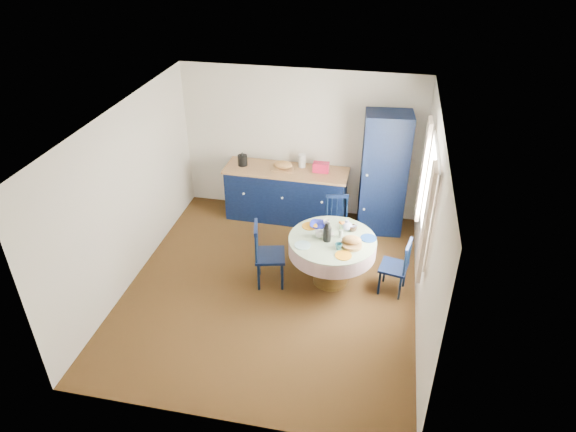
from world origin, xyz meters
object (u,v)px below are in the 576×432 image
Objects in this scene: kitchen_counter at (286,193)px; cobalt_bowl at (318,225)px; dining_table at (333,246)px; mug_c at (353,228)px; mug_d at (326,223)px; chair_left at (267,254)px; mug_a at (320,234)px; chair_right at (396,266)px; chair_far at (337,223)px; pantry_cabinet at (384,174)px; mug_b at (338,246)px.

cobalt_bowl is at bearing -60.00° from kitchen_counter.
mug_c is (0.24, 0.25, 0.16)m from dining_table.
mug_d is at bearing 170.25° from mug_c.
cobalt_bowl is (-0.25, 0.26, 0.15)m from dining_table.
mug_d is at bearing 113.56° from dining_table.
cobalt_bowl is at bearing -67.87° from chair_left.
dining_table is 9.87× the size of mug_a.
mug_c is at bearing -9.75° from mug_d.
chair_left is 0.96m from mug_d.
chair_right is (1.78, 0.15, -0.06)m from chair_left.
cobalt_bowl is (0.64, 0.46, 0.27)m from chair_left.
chair_far is at bearing -123.73° from chair_right.
pantry_cabinet is 1.08m from chair_far.
cobalt_bowl is (-0.34, 0.49, -0.01)m from mug_b.
mug_a is at bearing 140.55° from mug_b.
mug_c reaches higher than cobalt_bowl.
chair_right is (0.30, -1.59, -0.58)m from pantry_cabinet.
mug_c is 0.49m from cobalt_bowl.
mug_b reaches higher than cobalt_bowl.
pantry_cabinet is 2.40× the size of chair_right.
cobalt_bowl is at bearing 125.13° from mug_b.
kitchen_counter is at bearing 172.96° from pantry_cabinet.
chair_left reaches higher than mug_b.
chair_left is at bearing 178.31° from mug_b.
dining_table reaches higher than chair_left.
mug_a is 0.50m from mug_c.
mug_b is at bearing -94.20° from chair_far.
dining_table is 12.81× the size of mug_b.
mug_d is at bearing -68.74° from chair_left.
kitchen_counter is 21.79× the size of mug_b.
chair_right is at bearing -24.74° from mug_c.
mug_c is (0.29, -0.64, 0.34)m from chair_far.
mug_b is at bearing -39.45° from mug_a.
pantry_cabinet reaches higher than mug_b.
mug_b is 0.50m from mug_c.
chair_far is 7.71× the size of mug_c.
pantry_cabinet reaches higher than chair_left.
mug_b is (0.99, -0.03, 0.29)m from chair_left.
chair_right is at bearing -40.24° from kitchen_counter.
mug_a is (-0.78, -1.54, -0.23)m from pantry_cabinet.
mug_a is 1.30× the size of mug_d.
chair_right is at bearing -98.37° from chair_left.
mug_d is (-1.03, 0.36, 0.35)m from chair_right.
dining_table reaches higher than chair_right.
cobalt_bowl is at bearing 133.33° from dining_table.
chair_left is 7.85× the size of mug_a.
kitchen_counter is at bearing 123.59° from mug_d.
pantry_cabinet is at bearing -53.63° from chair_left.
pantry_cabinet is 21.40× the size of mug_b.
mug_d is at bearing -55.47° from kitchen_counter.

